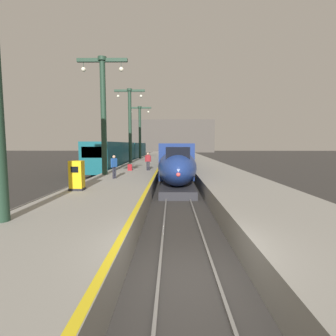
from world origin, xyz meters
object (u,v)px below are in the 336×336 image
Objects in this scene: station_column_distant at (140,127)px; rolling_suitcase at (130,167)px; regional_train_adjacent at (126,152)px; ticket_machine_yellow at (77,177)px; highspeed_train_main at (173,152)px; station_column_mid at (103,105)px; passenger_mid_platform at (114,165)px; passenger_near_edge at (148,160)px; station_column_far at (130,119)px.

rolling_suitcase is at bearing -85.61° from station_column_distant.
regional_train_adjacent is 29.27m from ticket_machine_yellow.
highspeed_train_main is 32.30m from station_column_mid.
station_column_distant is 26.16m from passenger_mid_platform.
station_column_distant is at bearing 92.94° from passenger_mid_platform.
passenger_near_edge is at bearing -95.40° from highspeed_train_main.
passenger_near_edge is (3.25, -9.62, -4.81)m from station_column_far.
passenger_near_edge is at bearing -80.77° from station_column_distant.
station_column_far is 10.39m from station_column_distant.
station_column_mid is at bearing 92.86° from ticket_machine_yellow.
regional_train_adjacent reaches higher than rolling_suitcase.
passenger_mid_platform is at bearing 78.09° from ticket_machine_yellow.
station_column_distant is 5.31× the size of passenger_near_edge.
regional_train_adjacent is 5.01m from station_column_distant.
station_column_mid is 12.98m from station_column_far.
station_column_mid reaches higher than rolling_suitcase.
regional_train_adjacent is 19.56m from passenger_near_edge.
station_column_distant is at bearing 90.66° from ticket_machine_yellow.
passenger_near_edge is at bearing 9.35° from rolling_suitcase.
ticket_machine_yellow is (0.35, -19.99, -5.05)m from station_column_far.
station_column_far is 9.87× the size of rolling_suitcase.
ticket_machine_yellow is (0.35, -7.01, -4.87)m from station_column_mid.
station_column_mid is at bearing -90.00° from station_column_distant.
rolling_suitcase is (-1.69, -0.28, -0.69)m from passenger_near_edge.
highspeed_train_main is 38.82m from ticket_machine_yellow.
station_column_far reaches higher than ticket_machine_yellow.
passenger_mid_platform is at bearing -108.52° from passenger_near_edge.
passenger_mid_platform is (-1.93, -5.75, 0.00)m from passenger_near_edge.
rolling_suitcase is at bearing 83.19° from ticket_machine_yellow.
ticket_machine_yellow is at bearing -105.63° from passenger_near_edge.
regional_train_adjacent is at bearing 98.17° from passenger_mid_platform.
station_column_distant is 5.61× the size of ticket_machine_yellow.
station_column_distant is at bearing 28.94° from regional_train_adjacent.
station_column_distant is at bearing 99.23° from passenger_near_edge.
passenger_mid_platform is 1.06× the size of ticket_machine_yellow.
station_column_far is 11.43m from rolling_suitcase.
regional_train_adjacent is 22.87× the size of ticket_machine_yellow.
highspeed_train_main is at bearing 82.29° from passenger_mid_platform.
station_column_distant is 30.73m from ticket_machine_yellow.
station_column_far is at bearing 98.93° from rolling_suitcase.
passenger_near_edge is at bearing -73.82° from regional_train_adjacent.
highspeed_train_main is 8.32× the size of station_column_distant.
station_column_mid is 6.57m from passenger_near_edge.
highspeed_train_main is 19.96m from station_column_far.
highspeed_train_main reaches higher than ticket_machine_yellow.
highspeed_train_main is 34.11m from passenger_mid_platform.
station_column_far is 6.06× the size of ticket_machine_yellow.
station_column_mid is 9.51× the size of rolling_suitcase.
passenger_mid_platform is (-4.58, -33.80, 0.06)m from highspeed_train_main.
passenger_near_edge is 1.00× the size of passenger_mid_platform.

